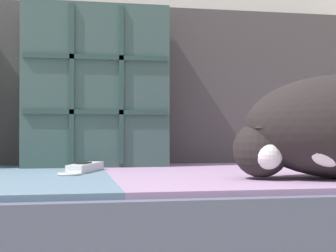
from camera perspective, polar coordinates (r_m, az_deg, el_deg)
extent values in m
cube|color=#4C5166|center=(1.15, -13.17, -11.05)|extent=(1.81, 0.84, 0.22)
cube|color=slate|center=(1.11, -13.19, -5.42)|extent=(0.25, 0.76, 0.01)
cube|color=gray|center=(1.13, -0.48, -5.37)|extent=(0.25, 0.76, 0.01)
cube|color=gray|center=(1.20, 11.29, -5.09)|extent=(0.25, 0.76, 0.01)
cube|color=#474242|center=(1.49, -12.55, 4.40)|extent=(1.81, 0.14, 0.44)
cube|color=#38514C|center=(1.35, -8.05, 4.31)|extent=(0.37, 0.13, 0.41)
cube|color=#28423D|center=(1.28, -7.92, 1.56)|extent=(0.35, 0.01, 0.01)
cube|color=#28423D|center=(1.28, -10.63, 4.60)|extent=(0.01, 0.01, 0.39)
cube|color=#28423D|center=(1.29, -7.90, 7.58)|extent=(0.35, 0.01, 0.01)
cube|color=#28423D|center=(1.28, -5.20, 4.56)|extent=(0.01, 0.01, 0.39)
sphere|color=black|center=(0.97, 10.27, -2.57)|extent=(0.10, 0.10, 0.10)
sphere|color=white|center=(0.94, 10.90, -3.09)|extent=(0.06, 0.06, 0.06)
ellipsoid|color=white|center=(0.95, 17.89, -1.76)|extent=(0.12, 0.05, 0.09)
cone|color=black|center=(0.94, 10.65, 0.96)|extent=(0.04, 0.04, 0.04)
cone|color=black|center=(1.00, 9.89, 0.86)|extent=(0.04, 0.04, 0.04)
cube|color=white|center=(1.16, -9.12, -4.55)|extent=(0.09, 0.16, 0.02)
cube|color=black|center=(1.15, -9.31, -4.06)|extent=(0.04, 0.06, 0.00)
cube|color=black|center=(1.23, -8.01, -4.34)|extent=(0.03, 0.02, 0.02)
torus|color=silver|center=(1.07, -10.85, -5.23)|extent=(0.06, 0.06, 0.01)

